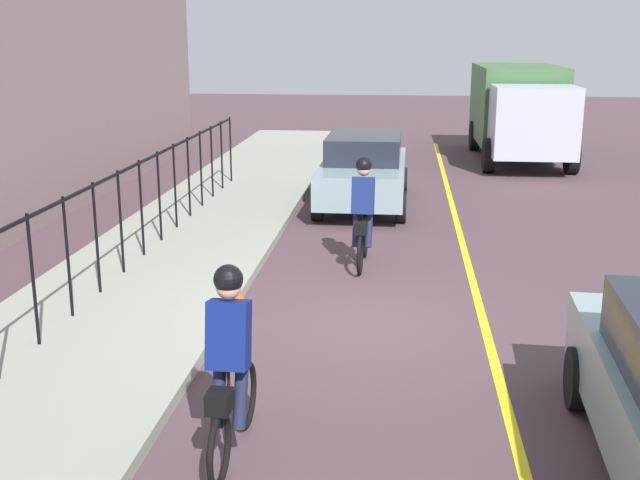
% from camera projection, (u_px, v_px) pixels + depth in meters
% --- Properties ---
extents(ground_plane, '(80.00, 80.00, 0.00)m').
position_uv_depth(ground_plane, '(363.00, 324.00, 10.46)').
color(ground_plane, '#4C383F').
extents(lane_line_centre, '(36.00, 0.12, 0.01)m').
position_uv_depth(lane_line_centre, '(485.00, 329.00, 10.30)').
color(lane_line_centre, yellow).
rests_on(lane_line_centre, ground).
extents(sidewalk, '(40.00, 3.20, 0.15)m').
position_uv_depth(sidewalk, '(115.00, 310.00, 10.79)').
color(sidewalk, gray).
rests_on(sidewalk, ground).
extents(iron_fence, '(16.72, 0.04, 1.60)m').
position_uv_depth(iron_fence, '(108.00, 212.00, 11.50)').
color(iron_fence, black).
rests_on(iron_fence, sidewalk).
extents(cyclist_lead, '(1.71, 0.37, 1.83)m').
position_uv_depth(cyclist_lead, '(363.00, 213.00, 12.83)').
color(cyclist_lead, black).
rests_on(cyclist_lead, ground).
extents(cyclist_follow, '(1.71, 0.37, 1.83)m').
position_uv_depth(cyclist_follow, '(230.00, 365.00, 6.95)').
color(cyclist_follow, black).
rests_on(cyclist_follow, ground).
extents(parked_sedan_rear, '(4.42, 1.95, 1.58)m').
position_uv_depth(parked_sedan_rear, '(364.00, 169.00, 17.46)').
color(parked_sedan_rear, '#80979F').
rests_on(parked_sedan_rear, ground).
extents(box_truck_background, '(6.72, 2.57, 2.78)m').
position_uv_depth(box_truck_background, '(519.00, 108.00, 23.76)').
color(box_truck_background, '#3C643A').
rests_on(box_truck_background, ground).
extents(traffic_cone_near, '(0.36, 0.36, 0.46)m').
position_uv_depth(traffic_cone_near, '(239.00, 302.00, 10.64)').
color(traffic_cone_near, '#ED4D11').
rests_on(traffic_cone_near, ground).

